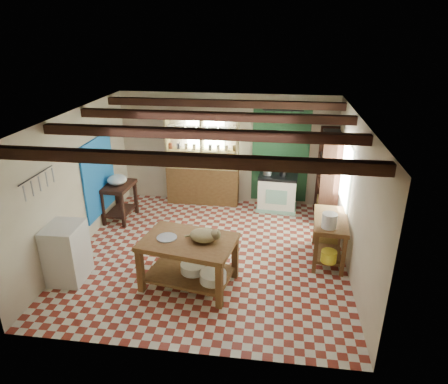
# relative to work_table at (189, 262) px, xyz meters

# --- Properties ---
(floor) EXTENTS (5.00, 5.00, 0.02)m
(floor) POSITION_rel_work_table_xyz_m (0.17, 0.99, -0.43)
(floor) COLOR maroon
(floor) RESTS_ON ground
(ceiling) EXTENTS (5.00, 5.00, 0.02)m
(ceiling) POSITION_rel_work_table_xyz_m (0.17, 0.99, 2.18)
(ceiling) COLOR #403F44
(ceiling) RESTS_ON wall_back
(wall_back) EXTENTS (5.00, 0.04, 2.60)m
(wall_back) POSITION_rel_work_table_xyz_m (0.17, 3.49, 0.88)
(wall_back) COLOR beige
(wall_back) RESTS_ON floor
(wall_front) EXTENTS (5.00, 0.04, 2.60)m
(wall_front) POSITION_rel_work_table_xyz_m (0.17, -1.51, 0.88)
(wall_front) COLOR beige
(wall_front) RESTS_ON floor
(wall_left) EXTENTS (0.04, 5.00, 2.60)m
(wall_left) POSITION_rel_work_table_xyz_m (-2.33, 0.99, 0.88)
(wall_left) COLOR beige
(wall_left) RESTS_ON floor
(wall_right) EXTENTS (0.04, 5.00, 2.60)m
(wall_right) POSITION_rel_work_table_xyz_m (2.67, 0.99, 0.88)
(wall_right) COLOR beige
(wall_right) RESTS_ON floor
(ceiling_beams) EXTENTS (5.00, 3.80, 0.15)m
(ceiling_beams) POSITION_rel_work_table_xyz_m (0.17, 0.99, 2.06)
(ceiling_beams) COLOR #361B13
(ceiling_beams) RESTS_ON ceiling
(blue_wall_patch) EXTENTS (0.04, 1.40, 1.60)m
(blue_wall_patch) POSITION_rel_work_table_xyz_m (-2.30, 1.89, 0.68)
(blue_wall_patch) COLOR blue
(blue_wall_patch) RESTS_ON wall_left
(green_wall_patch) EXTENTS (1.30, 0.04, 2.30)m
(green_wall_patch) POSITION_rel_work_table_xyz_m (1.42, 3.46, 0.83)
(green_wall_patch) COLOR #1D4A29
(green_wall_patch) RESTS_ON wall_back
(window_back) EXTENTS (0.90, 0.02, 0.80)m
(window_back) POSITION_rel_work_table_xyz_m (-0.33, 3.47, 1.28)
(window_back) COLOR beige
(window_back) RESTS_ON wall_back
(window_right) EXTENTS (0.02, 1.30, 1.20)m
(window_right) POSITION_rel_work_table_xyz_m (2.65, 1.99, 0.98)
(window_right) COLOR beige
(window_right) RESTS_ON wall_right
(utensil_rail) EXTENTS (0.06, 0.90, 0.28)m
(utensil_rail) POSITION_rel_work_table_xyz_m (-2.27, -0.21, 1.36)
(utensil_rail) COLOR black
(utensil_rail) RESTS_ON wall_left
(pot_rack) EXTENTS (0.86, 0.12, 0.36)m
(pot_rack) POSITION_rel_work_table_xyz_m (1.42, 3.04, 1.76)
(pot_rack) COLOR black
(pot_rack) RESTS_ON ceiling
(shelving_unit) EXTENTS (1.70, 0.34, 2.20)m
(shelving_unit) POSITION_rel_work_table_xyz_m (-0.38, 3.30, 0.68)
(shelving_unit) COLOR tan
(shelving_unit) RESTS_ON floor
(tall_rack) EXTENTS (0.40, 0.86, 2.00)m
(tall_rack) POSITION_rel_work_table_xyz_m (2.45, 2.79, 0.58)
(tall_rack) COLOR #361B13
(tall_rack) RESTS_ON floor
(work_table) EXTENTS (1.62, 1.22, 0.83)m
(work_table) POSITION_rel_work_table_xyz_m (0.00, 0.00, 0.00)
(work_table) COLOR brown
(work_table) RESTS_ON floor
(stove) EXTENTS (0.91, 0.64, 0.85)m
(stove) POSITION_rel_work_table_xyz_m (1.40, 3.14, 0.01)
(stove) COLOR white
(stove) RESTS_ON floor
(prep_table) EXTENTS (0.60, 0.85, 0.83)m
(prep_table) POSITION_rel_work_table_xyz_m (-2.03, 2.16, -0.00)
(prep_table) COLOR #361B13
(prep_table) RESTS_ON floor
(white_cabinet) EXTENTS (0.57, 0.68, 1.00)m
(white_cabinet) POSITION_rel_work_table_xyz_m (-2.05, -0.12, 0.08)
(white_cabinet) COLOR silver
(white_cabinet) RESTS_ON floor
(right_counter) EXTENTS (0.66, 1.19, 0.82)m
(right_counter) POSITION_rel_work_table_xyz_m (2.35, 1.11, -0.00)
(right_counter) COLOR brown
(right_counter) RESTS_ON floor
(cat) EXTENTS (0.45, 0.34, 0.20)m
(cat) POSITION_rel_work_table_xyz_m (0.25, 0.01, 0.52)
(cat) COLOR #9C8B5B
(cat) RESTS_ON work_table
(steel_tray) EXTENTS (0.38, 0.38, 0.02)m
(steel_tray) POSITION_rel_work_table_xyz_m (-0.35, 0.01, 0.43)
(steel_tray) COLOR #95969C
(steel_tray) RESTS_ON work_table
(basin_large) EXTENTS (0.49, 0.49, 0.15)m
(basin_large) POSITION_rel_work_table_xyz_m (0.06, 0.04, -0.12)
(basin_large) COLOR silver
(basin_large) RESTS_ON work_table
(basin_small) EXTENTS (0.50, 0.50, 0.15)m
(basin_small) POSITION_rel_work_table_xyz_m (0.43, -0.18, -0.12)
(basin_small) COLOR silver
(basin_small) RESTS_ON work_table
(kettle_left) EXTENTS (0.22, 0.22, 0.24)m
(kettle_left) POSITION_rel_work_table_xyz_m (1.15, 3.16, 0.55)
(kettle_left) COLOR #95969C
(kettle_left) RESTS_ON stove
(kettle_right) EXTENTS (0.17, 0.17, 0.20)m
(kettle_right) POSITION_rel_work_table_xyz_m (1.49, 3.14, 0.53)
(kettle_right) COLOR black
(kettle_right) RESTS_ON stove
(enamel_bowl) EXTENTS (0.44, 0.44, 0.21)m
(enamel_bowl) POSITION_rel_work_table_xyz_m (-2.03, 2.16, 0.52)
(enamel_bowl) COLOR silver
(enamel_bowl) RESTS_ON prep_table
(white_bucket) EXTENTS (0.27, 0.27, 0.26)m
(white_bucket) POSITION_rel_work_table_xyz_m (2.27, 0.76, 0.53)
(white_bucket) COLOR silver
(white_bucket) RESTS_ON right_counter
(wicker_basket) EXTENTS (0.38, 0.32, 0.25)m
(wicker_basket) POSITION_rel_work_table_xyz_m (2.37, 1.41, -0.07)
(wicker_basket) COLOR olive
(wicker_basket) RESTS_ON right_counter
(yellow_tub) EXTENTS (0.29, 0.29, 0.20)m
(yellow_tub) POSITION_rel_work_table_xyz_m (2.32, 0.66, -0.10)
(yellow_tub) COLOR yellow
(yellow_tub) RESTS_ON right_counter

